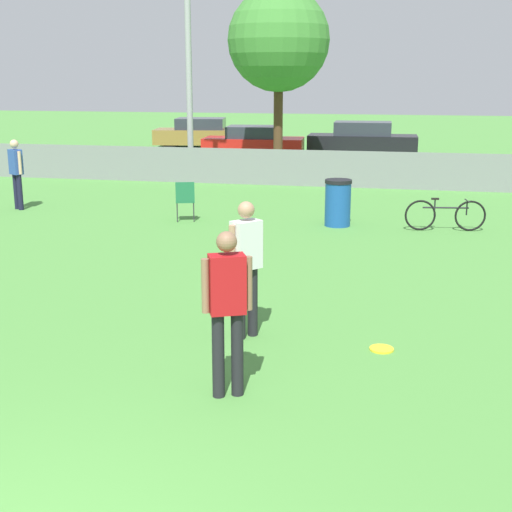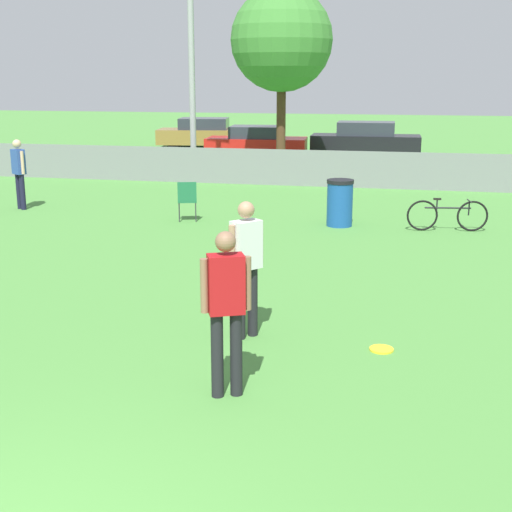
% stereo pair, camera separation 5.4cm
% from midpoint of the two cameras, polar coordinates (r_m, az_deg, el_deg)
% --- Properties ---
extents(fence_backline, '(26.79, 0.07, 1.21)m').
position_cam_midpoint_polar(fence_backline, '(21.75, 5.30, 6.98)').
color(fence_backline, gray).
rests_on(fence_backline, ground_plane).
extents(light_pole, '(0.90, 0.36, 7.81)m').
position_cam_midpoint_polar(light_pole, '(24.26, -5.16, 17.44)').
color(light_pole, '#9E9EA3').
rests_on(light_pole, ground_plane).
extents(tree_near_pole, '(3.49, 3.49, 6.20)m').
position_cam_midpoint_polar(tree_near_pole, '(25.33, 2.14, 16.85)').
color(tree_near_pole, '#4C331E').
rests_on(tree_near_pole, ground_plane).
extents(player_thrower_red, '(0.49, 0.35, 1.77)m').
position_cam_midpoint_polar(player_thrower_red, '(7.29, -2.19, -3.78)').
color(player_thrower_red, black).
rests_on(player_thrower_red, ground_plane).
extents(player_receiver_white, '(0.40, 0.42, 1.77)m').
position_cam_midpoint_polar(player_receiver_white, '(8.95, -0.61, -0.35)').
color(player_receiver_white, black).
rests_on(player_receiver_white, ground_plane).
extents(spectator_in_blue, '(0.44, 0.37, 1.74)m').
position_cam_midpoint_polar(spectator_in_blue, '(18.83, -18.36, 6.58)').
color(spectator_in_blue, '#191933').
rests_on(spectator_in_blue, ground_plane).
extents(frisbee_disc, '(0.30, 0.30, 0.03)m').
position_cam_midpoint_polar(frisbee_disc, '(8.96, 10.17, -7.35)').
color(frisbee_disc, yellow).
rests_on(frisbee_disc, ground_plane).
extents(folding_chair_sideline, '(0.54, 0.54, 0.92)m').
position_cam_midpoint_polar(folding_chair_sideline, '(16.52, -5.43, 4.63)').
color(folding_chair_sideline, '#333338').
rests_on(folding_chair_sideline, ground_plane).
extents(bicycle_sideline, '(1.73, 0.44, 0.72)m').
position_cam_midpoint_polar(bicycle_sideline, '(15.96, 15.16, 3.17)').
color(bicycle_sideline, black).
rests_on(bicycle_sideline, ground_plane).
extents(trash_bin, '(0.60, 0.60, 1.04)m').
position_cam_midpoint_polar(trash_bin, '(16.03, 6.81, 4.25)').
color(trash_bin, '#194C99').
rests_on(trash_bin, ground_plane).
extents(parked_car_tan, '(4.47, 2.46, 1.36)m').
position_cam_midpoint_polar(parked_car_tan, '(33.74, -4.13, 9.76)').
color(parked_car_tan, black).
rests_on(parked_car_tan, ground_plane).
extents(parked_car_red, '(4.14, 2.09, 1.30)m').
position_cam_midpoint_polar(parked_car_red, '(29.27, 0.11, 9.07)').
color(parked_car_red, black).
rests_on(parked_car_red, ground_plane).
extents(parked_car_dark, '(4.47, 1.81, 1.45)m').
position_cam_midpoint_polar(parked_car_dark, '(29.94, 8.81, 9.13)').
color(parked_car_dark, black).
rests_on(parked_car_dark, ground_plane).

